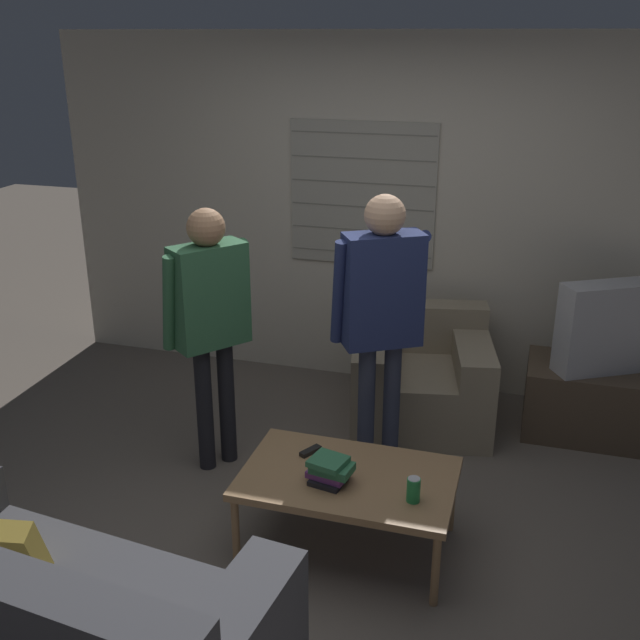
% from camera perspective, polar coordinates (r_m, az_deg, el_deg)
% --- Properties ---
extents(ground_plane, '(16.00, 16.00, 0.00)m').
position_cam_1_polar(ground_plane, '(4.22, -0.57, -15.78)').
color(ground_plane, '#665B51').
extents(wall_back, '(5.20, 0.08, 2.55)m').
position_cam_1_polar(wall_back, '(5.49, 5.58, 7.82)').
color(wall_back, beige).
rests_on(wall_back, ground_plane).
extents(couch_blue, '(1.85, 1.04, 0.90)m').
position_cam_1_polar(couch_blue, '(3.32, -19.92, -21.74)').
color(couch_blue, '#424247').
rests_on(couch_blue, ground_plane).
extents(armchair_beige, '(1.06, 0.99, 0.76)m').
position_cam_1_polar(armchair_beige, '(5.17, 7.64, -4.44)').
color(armchair_beige, gray).
rests_on(armchair_beige, ground_plane).
extents(coffee_table, '(1.08, 0.68, 0.44)m').
position_cam_1_polar(coffee_table, '(3.89, 2.15, -12.19)').
color(coffee_table, '#9E754C').
rests_on(coffee_table, ground_plane).
extents(tv_stand, '(1.03, 0.54, 0.48)m').
position_cam_1_polar(tv_stand, '(5.33, 20.89, -5.86)').
color(tv_stand, '#4C3D2D').
rests_on(tv_stand, ground_plane).
extents(tv, '(0.76, 0.55, 0.59)m').
position_cam_1_polar(tv, '(5.12, 21.65, -0.47)').
color(tv, '#B2B2B7').
rests_on(tv, tv_stand).
extents(person_left_standing, '(0.50, 0.76, 1.62)m').
position_cam_1_polar(person_left_standing, '(4.39, -8.41, 0.88)').
color(person_left_standing, black).
rests_on(person_left_standing, ground_plane).
extents(person_right_standing, '(0.54, 0.85, 1.72)m').
position_cam_1_polar(person_right_standing, '(4.22, 4.71, 1.28)').
color(person_right_standing, '#33384C').
rests_on(person_right_standing, ground_plane).
extents(book_stack, '(0.24, 0.21, 0.13)m').
position_cam_1_polar(book_stack, '(3.78, 0.75, -11.35)').
color(book_stack, black).
rests_on(book_stack, coffee_table).
extents(soda_can, '(0.07, 0.07, 0.13)m').
position_cam_1_polar(soda_can, '(3.67, 7.13, -12.71)').
color(soda_can, '#238E47').
rests_on(soda_can, coffee_table).
extents(spare_remote, '(0.10, 0.13, 0.02)m').
position_cam_1_polar(spare_remote, '(4.04, -0.73, -9.95)').
color(spare_remote, black).
rests_on(spare_remote, coffee_table).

